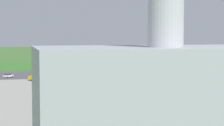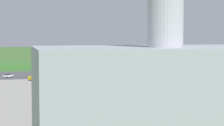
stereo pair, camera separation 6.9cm
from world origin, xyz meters
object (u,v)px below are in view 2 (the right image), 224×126
Objects in this scene: service_truck_baggage at (155,76)px; traffic_cone_orange at (151,64)px; service_truck_fuel at (36,77)px; no_stopping_sign at (162,62)px; airliner_main at (113,63)px; service_car_ops at (8,76)px.

traffic_cone_orange is at bearing -107.58° from service_truck_baggage.
no_stopping_sign is at bearing -139.76° from service_truck_fuel.
no_stopping_sign is at bearing 167.25° from traffic_cone_orange.
service_truck_baggage reaches higher than traffic_cone_orange.
service_truck_fuel is at bearing -9.79° from service_truck_baggage.
airliner_main is at bearing -71.62° from service_truck_baggage.
traffic_cone_orange is at bearing -127.61° from airliner_main.
airliner_main reaches higher than service_truck_fuel.
airliner_main is 56.10m from no_stopping_sign.
service_truck_baggage is 1.38× the size of service_car_ops.
service_truck_fuel is at bearing 43.32° from traffic_cone_orange.
service_car_ops is 1.66× the size of no_stopping_sign.
airliner_main is at bearing -167.81° from service_car_ops.
service_truck_fuel reaches higher than no_stopping_sign.
airliner_main is 41.41m from service_truck_fuel.
traffic_cone_orange is at bearing -12.75° from no_stopping_sign.
service_car_ops is (10.44, -11.80, -0.56)m from service_truck_fuel.
service_car_ops is (45.62, 9.85, -3.51)m from airliner_main.
service_truck_baggage is at bearing 160.55° from service_car_ops.
no_stopping_sign is (-73.68, -62.35, 0.13)m from service_truck_fuel.
service_car_ops is at bearing -19.45° from service_truck_baggage.
service_truck_baggage is 58.74m from service_car_ops.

